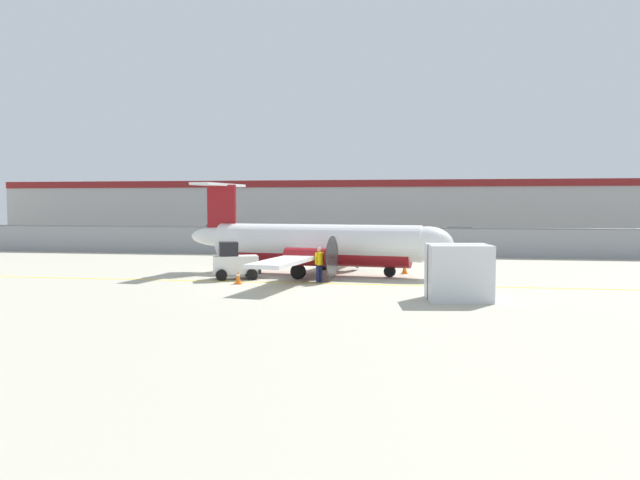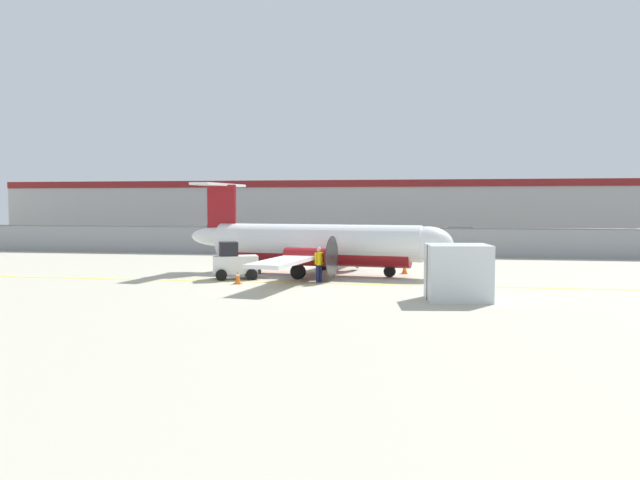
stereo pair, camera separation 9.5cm
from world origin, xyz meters
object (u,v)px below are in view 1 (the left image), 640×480
at_px(parked_car_0, 218,233).
at_px(parked_car_2, 317,232).
at_px(parked_car_1, 237,237).
at_px(traffic_cone_near_left, 405,268).
at_px(parked_car_4, 417,237).
at_px(parked_car_3, 360,234).
at_px(traffic_cone_near_right, 238,277).
at_px(parked_car_6, 531,239).
at_px(parked_car_5, 458,236).
at_px(baggage_tug, 235,262).
at_px(commuter_airplane, 322,245).
at_px(cargo_container, 459,272).
at_px(ground_crew_worker, 319,263).

bearing_deg(parked_car_0, parked_car_2, -171.68).
bearing_deg(parked_car_1, traffic_cone_near_left, -55.81).
height_order(traffic_cone_near_left, parked_car_4, parked_car_4).
bearing_deg(parked_car_3, parked_car_4, 138.74).
bearing_deg(traffic_cone_near_right, parked_car_6, 54.60).
distance_m(traffic_cone_near_right, parked_car_0, 33.08).
xyz_separation_m(traffic_cone_near_left, traffic_cone_near_right, (-7.67, -5.59, 0.00)).
height_order(parked_car_2, parked_car_5, same).
distance_m(baggage_tug, parked_car_4, 26.64).
bearing_deg(parked_car_0, baggage_tug, 104.60).
relative_size(traffic_cone_near_left, parked_car_4, 0.15).
bearing_deg(parked_car_4, commuter_airplane, 84.25).
distance_m(parked_car_4, parked_car_5, 4.09).
bearing_deg(parked_car_0, parked_car_5, 169.22).
bearing_deg(traffic_cone_near_right, parked_car_3, 85.09).
height_order(traffic_cone_near_right, parked_car_2, parked_car_2).
relative_size(baggage_tug, parked_car_6, 0.60).
bearing_deg(parked_car_5, cargo_container, 88.51).
relative_size(cargo_container, parked_car_3, 0.62).
height_order(cargo_container, parked_car_2, cargo_container).
relative_size(cargo_container, parked_car_5, 0.62).
relative_size(cargo_container, parked_car_1, 0.61).
relative_size(parked_car_0, parked_car_1, 1.00).
distance_m(commuter_airplane, parked_car_4, 23.09).
bearing_deg(parked_car_4, ground_crew_worker, 86.63).
height_order(ground_crew_worker, parked_car_0, same).
distance_m(commuter_airplane, parked_car_2, 29.46).
xyz_separation_m(traffic_cone_near_right, parked_car_5, (11.78, 28.89, 0.58)).
height_order(traffic_cone_near_left, parked_car_1, parked_car_1).
relative_size(traffic_cone_near_left, parked_car_2, 0.15).
bearing_deg(parked_car_6, ground_crew_worker, -116.70).
xyz_separation_m(commuter_airplane, parked_car_0, (-14.73, 26.64, -0.71)).
height_order(traffic_cone_near_left, parked_car_5, parked_car_5).
bearing_deg(parked_car_4, parked_car_5, -145.10).
height_order(commuter_airplane, traffic_cone_near_left, commuter_airplane).
xyz_separation_m(commuter_airplane, cargo_container, (6.70, -7.78, -0.50)).
relative_size(parked_car_0, parked_car_6, 1.01).
height_order(commuter_airplane, ground_crew_worker, commuter_airplane).
bearing_deg(traffic_cone_near_left, parked_car_1, 129.14).
distance_m(traffic_cone_near_left, parked_car_2, 29.39).
distance_m(traffic_cone_near_left, parked_car_1, 23.68).
bearing_deg(parked_car_2, parked_car_6, 154.15).
distance_m(ground_crew_worker, parked_car_1, 25.32).
xyz_separation_m(ground_crew_worker, parked_car_4, (4.47, 25.81, -0.06)).
bearing_deg(traffic_cone_near_right, baggage_tug, 111.76).
relative_size(baggage_tug, parked_car_5, 0.61).
relative_size(parked_car_0, parked_car_2, 1.03).
bearing_deg(traffic_cone_near_right, parked_car_1, 106.88).
xyz_separation_m(cargo_container, parked_car_0, (-21.43, 34.43, -0.21)).
relative_size(baggage_tug, traffic_cone_near_left, 4.02).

